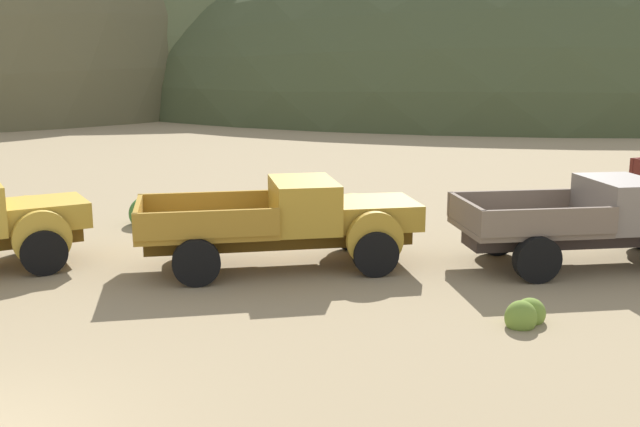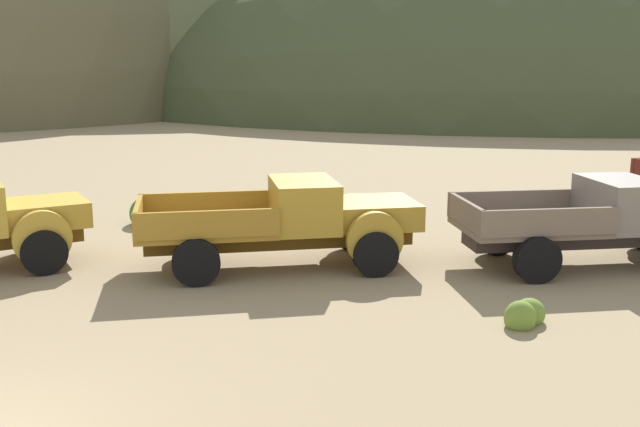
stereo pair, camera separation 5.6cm
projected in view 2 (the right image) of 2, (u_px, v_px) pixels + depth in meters
name	position (u px, v px, depth m)	size (l,w,h in m)	color
hill_distant	(200.00, 98.00, 83.56)	(86.04, 61.21, 45.01)	#56603D
hill_far_right	(508.00, 99.00, 82.26)	(91.32, 83.09, 36.31)	#424C2D
truck_mustard	(300.00, 221.00, 15.94)	(6.03, 2.51, 1.89)	#593D12
truck_primer_gray	(616.00, 220.00, 16.05)	(6.09, 2.60, 1.89)	#3D322D
bush_near_barrel	(524.00, 316.00, 12.51)	(0.82, 0.71, 0.59)	olive
bush_front_left	(156.00, 214.00, 20.19)	(1.39, 1.09, 1.04)	#3D702D
bush_front_right	(492.00, 238.00, 18.08)	(0.64, 0.52, 0.51)	#4C8438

